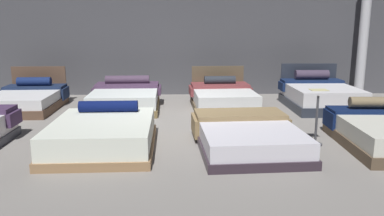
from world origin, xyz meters
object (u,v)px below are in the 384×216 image
bed_6 (223,98)px  bed_4 (27,100)px  bed_2 (247,135)px  bed_1 (103,134)px  bed_7 (320,96)px  price_sign (316,124)px  support_pillar (364,34)px  bed_5 (125,98)px

bed_6 → bed_4: bearing=176.6°
bed_2 → bed_1: bearing=176.7°
bed_1 → bed_7: size_ratio=1.03×
bed_2 → price_sign: size_ratio=2.38×
bed_7 → bed_1: bearing=-146.6°
bed_1 → bed_6: bearing=52.0°
bed_1 → bed_7: 5.57m
bed_1 → bed_4: 3.93m
bed_1 → price_sign: price_sign is taller
support_pillar → bed_7: bearing=-139.5°
bed_5 → bed_6: (2.35, -0.01, 0.00)m
bed_5 → bed_4: bearing=177.7°
bed_4 → support_pillar: 8.88m
bed_2 → bed_6: 3.06m
bed_7 → price_sign: bearing=-111.1°
bed_1 → price_sign: bearing=0.4°
bed_6 → price_sign: bed_6 is taller
bed_4 → bed_7: bed_7 is taller
bed_6 → support_pillar: 4.44m
bed_6 → bed_7: bed_7 is taller
bed_4 → bed_7: size_ratio=1.06×
bed_5 → bed_7: bed_7 is taller
bed_1 → bed_2: 2.33m
bed_4 → bed_5: 2.34m
bed_1 → bed_2: size_ratio=0.94×
bed_2 → bed_5: bearing=124.7°
bed_5 → bed_2: bearing=-53.7°
bed_2 → bed_4: bearing=143.6°
price_sign → bed_1: bearing=-178.1°
bed_5 → bed_6: bearing=-2.1°
bed_2 → bed_7: size_ratio=1.10×
price_sign → bed_7: bearing=69.0°
bed_6 → bed_2: bearing=-91.9°
bed_2 → bed_6: bed_6 is taller
bed_2 → price_sign: 1.19m
bed_6 → support_pillar: (3.96, 1.36, 1.49)m
bed_4 → bed_5: size_ratio=1.06×
bed_4 → bed_7: 7.07m
bed_7 → price_sign: bed_7 is taller
bed_4 → price_sign: size_ratio=2.29×
support_pillar → bed_1: bearing=-144.6°
bed_6 → bed_7: size_ratio=1.00×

